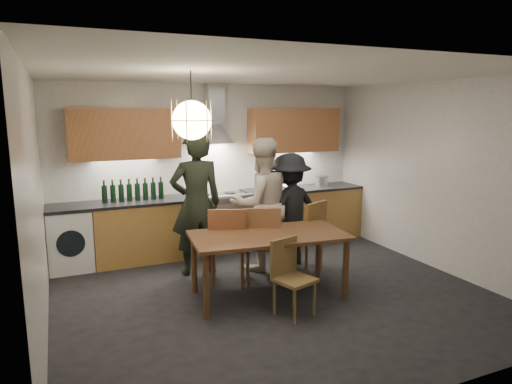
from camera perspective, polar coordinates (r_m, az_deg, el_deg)
name	(u,v)px	position (r m, az deg, el deg)	size (l,w,h in m)	color
ground	(274,294)	(5.66, 2.25, -12.66)	(5.00, 5.00, 0.00)	black
room_shell	(275,154)	(5.24, 2.39, 4.78)	(5.02, 4.52, 2.61)	white
counter_run	(221,222)	(7.24, -4.36, -3.76)	(5.00, 0.62, 0.90)	tan
range_stove	(220,223)	(7.23, -4.52, -3.85)	(0.90, 0.60, 0.92)	silver
wall_fixtures	(216,131)	(7.13, -5.01, 7.58)	(4.30, 0.54, 1.10)	#C37E4B
pendant_lamp	(192,120)	(4.76, -8.03, 8.88)	(0.43, 0.43, 0.70)	black
dining_table	(269,241)	(5.41, 1.58, -6.15)	(1.90, 1.10, 0.77)	brown
chair_back_left	(227,241)	(5.74, -3.62, -6.17)	(0.60, 0.60, 1.02)	brown
chair_back_mid	(262,240)	(5.82, 0.79, -5.97)	(0.59, 0.59, 1.01)	brown
chair_back_right	(309,231)	(6.30, 6.65, -4.90)	(0.59, 0.59, 0.98)	brown
chair_front	(290,271)	(5.03, 4.23, -9.88)	(0.47, 0.47, 0.83)	brown
person_left	(196,204)	(6.14, -7.47, -1.49)	(0.70, 0.46, 1.93)	black
person_mid	(261,204)	(6.30, 0.65, -1.54)	(0.89, 0.69, 1.83)	beige
person_right	(289,210)	(6.51, 4.19, -2.20)	(1.04, 0.60, 1.60)	black
mixing_bowl	(290,187)	(7.54, 4.29, 0.57)	(0.29, 0.29, 0.07)	#BABABE
stock_pot	(321,181)	(7.98, 8.15, 1.34)	(0.22, 0.22, 0.15)	#BABABE
wine_bottles	(133,190)	(6.82, -15.08, 0.27)	(0.88, 0.08, 0.32)	black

